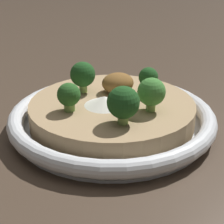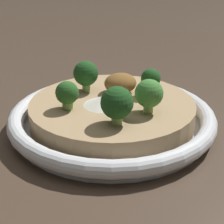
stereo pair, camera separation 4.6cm
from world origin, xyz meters
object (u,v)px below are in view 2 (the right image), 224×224
object	(u,v)px
broccoli_front_right	(149,94)
broccoli_right	(152,80)
risotto_bowl	(112,115)
broccoli_front	(117,103)
broccoli_back_left	(86,74)
broccoli_left	(68,95)

from	to	relation	value
broccoli_front_right	broccoli_right	world-z (taller)	broccoli_front_right
risotto_bowl	broccoli_front	bearing A→B (deg)	-107.45
broccoli_front_right	broccoli_right	xyz separation A→B (m)	(0.03, 0.05, -0.00)
broccoli_back_left	broccoli_left	distance (m)	0.07
broccoli_front	broccoli_front_right	bearing A→B (deg)	15.79
risotto_bowl	broccoli_right	distance (m)	0.07
broccoli_front_right	broccoli_back_left	bearing A→B (deg)	115.80
broccoli_front	broccoli_right	bearing A→B (deg)	38.17
broccoli_front_right	broccoli_right	bearing A→B (deg)	58.37
broccoli_left	risotto_bowl	bearing A→B (deg)	3.66
risotto_bowl	broccoli_front	distance (m)	0.08
broccoli_back_left	broccoli_left	size ratio (longest dim) A/B	1.21
broccoli_right	broccoli_left	size ratio (longest dim) A/B	1.05
risotto_bowl	broccoli_front_right	size ratio (longest dim) A/B	6.46
broccoli_front	broccoli_back_left	bearing A→B (deg)	89.87
broccoli_left	broccoli_front_right	bearing A→B (deg)	-26.99
broccoli_front_right	broccoli_left	bearing A→B (deg)	153.01
risotto_bowl	broccoli_left	bearing A→B (deg)	-176.34
broccoli_right	broccoli_front	size ratio (longest dim) A/B	0.84
risotto_bowl	broccoli_left	size ratio (longest dim) A/B	7.63
risotto_bowl	broccoli_front	size ratio (longest dim) A/B	6.11
broccoli_right	risotto_bowl	bearing A→B (deg)	177.65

